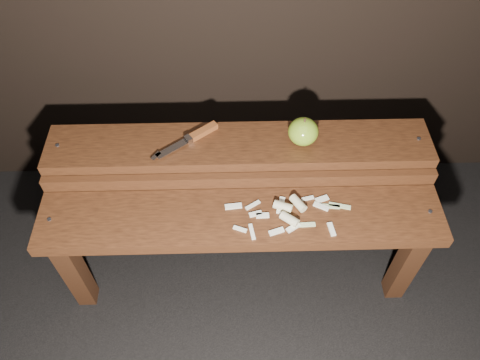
{
  "coord_description": "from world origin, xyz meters",
  "views": [
    {
      "loc": [
        -0.02,
        -0.82,
        1.56
      ],
      "look_at": [
        0.0,
        0.06,
        0.45
      ],
      "focal_mm": 35.0,
      "sensor_mm": 36.0,
      "label": 1
    }
  ],
  "objects_px": {
    "bench_front_tier": "(241,231)",
    "knife": "(196,136)",
    "apple": "(303,132)",
    "bench_rear_tier": "(239,161)"
  },
  "relations": [
    {
      "from": "bench_front_tier",
      "to": "knife",
      "type": "height_order",
      "value": "knife"
    },
    {
      "from": "bench_front_tier",
      "to": "apple",
      "type": "xyz_separation_m",
      "value": [
        0.19,
        0.23,
        0.19
      ]
    },
    {
      "from": "bench_rear_tier",
      "to": "apple",
      "type": "relative_size",
      "value": 12.54
    },
    {
      "from": "bench_front_tier",
      "to": "knife",
      "type": "bearing_deg",
      "value": 118.11
    },
    {
      "from": "apple",
      "to": "knife",
      "type": "relative_size",
      "value": 0.47
    },
    {
      "from": "bench_front_tier",
      "to": "knife",
      "type": "relative_size",
      "value": 5.95
    },
    {
      "from": "bench_rear_tier",
      "to": "knife",
      "type": "height_order",
      "value": "knife"
    },
    {
      "from": "apple",
      "to": "bench_front_tier",
      "type": "bearing_deg",
      "value": -130.1
    },
    {
      "from": "bench_front_tier",
      "to": "apple",
      "type": "relative_size",
      "value": 12.54
    },
    {
      "from": "bench_rear_tier",
      "to": "knife",
      "type": "distance_m",
      "value": 0.17
    }
  ]
}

